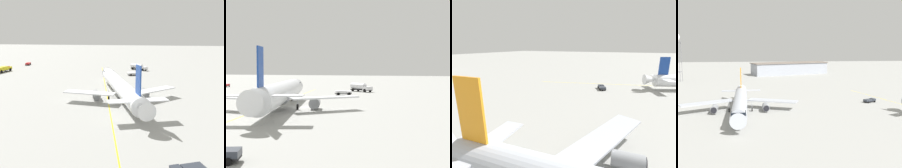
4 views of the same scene
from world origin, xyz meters
TOP-DOWN VIEW (x-y plane):
  - ground_plane at (0.00, 0.00)m, footprint 600.00×600.00m
  - airliner_main at (3.29, 4.22)m, footprint 28.58×44.52m
  - pushback_tug_truck at (2.68, -32.08)m, footprint 5.44×4.37m
  - fuel_tanker_truck at (1.49, -47.36)m, footprint 8.61×6.37m
  - taxiway_centreline at (6.65, 5.17)m, footprint 27.99×117.18m

SIDE VIEW (x-z plane):
  - ground_plane at x=0.00m, z-range 0.00..0.00m
  - taxiway_centreline at x=6.65m, z-range 0.00..0.01m
  - pushback_tug_truck at x=2.68m, z-range 0.16..1.46m
  - fuel_tanker_truck at x=1.49m, z-range 0.13..3.00m
  - airliner_main at x=3.29m, z-range -2.51..8.48m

